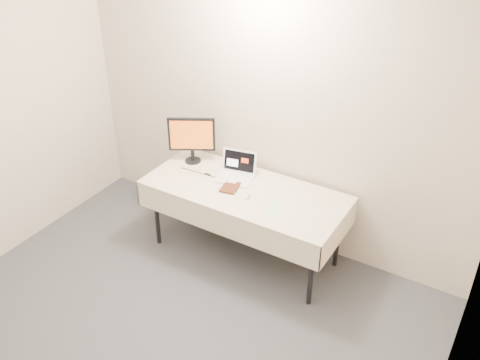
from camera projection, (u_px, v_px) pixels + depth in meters
The scene contains 9 objects.
back_wall at pixel (271, 110), 4.84m from camera, with size 4.00×0.10×2.70m, color beige.
table at pixel (245, 195), 4.86m from camera, with size 1.86×0.81×0.74m.
laptop at pixel (237, 171), 5.00m from camera, with size 0.38×0.35×0.23m.
monitor at pixel (192, 137), 5.13m from camera, with size 0.41×0.25×0.47m.
book at pixel (222, 177), 4.82m from camera, with size 0.15×0.02×0.20m, color maroon.
alarm_clock at pixel (248, 171), 5.07m from camera, with size 0.13×0.06×0.05m.
clicker at pixel (248, 196), 4.72m from camera, with size 0.05×0.10×0.02m, color silver.
paper_form at pixel (274, 207), 4.59m from camera, with size 0.11×0.28×0.00m, color #B0D7AB.
usb_dongle at pixel (208, 174), 5.05m from camera, with size 0.06×0.02×0.01m, color black.
Camera 1 is at (2.07, -1.46, 3.34)m, focal length 40.00 mm.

